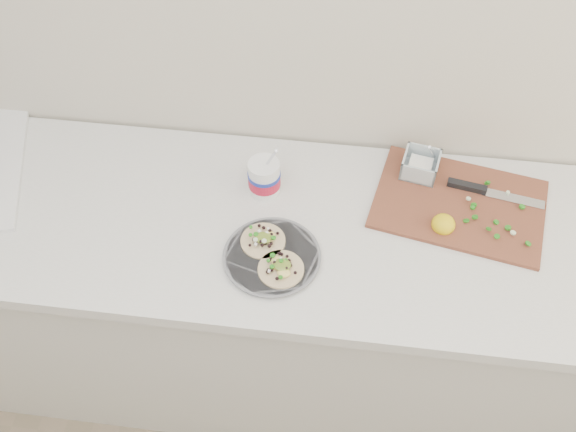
# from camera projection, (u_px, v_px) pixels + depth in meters

# --- Properties ---
(counter) EXTENTS (2.44, 0.66, 0.90)m
(counter) POSITION_uv_depth(u_px,v_px,m) (233.00, 299.00, 2.13)
(counter) COLOR silver
(counter) RESTS_ON ground
(taco_plate) EXTENTS (0.26, 0.26, 0.04)m
(taco_plate) POSITION_uv_depth(u_px,v_px,m) (272.00, 255.00, 1.67)
(taco_plate) COLOR slate
(taco_plate) RESTS_ON counter
(tub) EXTENTS (0.09, 0.09, 0.21)m
(tub) POSITION_uv_depth(u_px,v_px,m) (265.00, 175.00, 1.78)
(tub) COLOR white
(tub) RESTS_ON counter
(cutboard) EXTENTS (0.52, 0.41, 0.07)m
(cutboard) POSITION_uv_depth(u_px,v_px,m) (458.00, 197.00, 1.79)
(cutboard) COLOR brown
(cutboard) RESTS_ON counter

